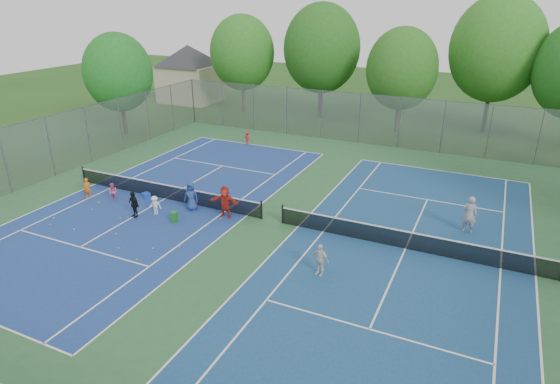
{
  "coord_description": "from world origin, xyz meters",
  "views": [
    {
      "loc": [
        9.84,
        -19.97,
        10.93
      ],
      "look_at": [
        0.0,
        1.0,
        1.3
      ],
      "focal_mm": 30.0,
      "sensor_mm": 36.0,
      "label": 1
    }
  ],
  "objects_px": {
    "net_left": "(165,192)",
    "ball_hopper": "(174,217)",
    "ball_crate": "(146,195)",
    "net_right": "(406,241)",
    "instructor": "(469,214)"
  },
  "relations": [
    {
      "from": "net_right",
      "to": "ball_hopper",
      "type": "height_order",
      "value": "net_right"
    },
    {
      "from": "net_left",
      "to": "net_right",
      "type": "xyz_separation_m",
      "value": [
        14.0,
        0.0,
        0.0
      ]
    },
    {
      "from": "net_left",
      "to": "ball_hopper",
      "type": "xyz_separation_m",
      "value": [
        2.39,
        -2.28,
        -0.16
      ]
    },
    {
      "from": "net_right",
      "to": "net_left",
      "type": "bearing_deg",
      "value": 180.0
    },
    {
      "from": "net_right",
      "to": "instructor",
      "type": "distance_m",
      "value": 3.96
    },
    {
      "from": "net_left",
      "to": "instructor",
      "type": "bearing_deg",
      "value": 10.59
    },
    {
      "from": "instructor",
      "to": "net_left",
      "type": "bearing_deg",
      "value": 11.99
    },
    {
      "from": "net_right",
      "to": "ball_crate",
      "type": "relative_size",
      "value": 33.47
    },
    {
      "from": "net_right",
      "to": "ball_crate",
      "type": "height_order",
      "value": "net_right"
    },
    {
      "from": "net_left",
      "to": "ball_hopper",
      "type": "relative_size",
      "value": 21.93
    },
    {
      "from": "ball_crate",
      "to": "ball_hopper",
      "type": "height_order",
      "value": "ball_hopper"
    },
    {
      "from": "net_left",
      "to": "ball_crate",
      "type": "distance_m",
      "value": 1.19
    },
    {
      "from": "ball_crate",
      "to": "ball_hopper",
      "type": "xyz_separation_m",
      "value": [
        3.49,
        -1.91,
        0.13
      ]
    },
    {
      "from": "ball_crate",
      "to": "instructor",
      "type": "bearing_deg",
      "value": 11.09
    },
    {
      "from": "instructor",
      "to": "ball_crate",
      "type": "bearing_deg",
      "value": 12.49
    }
  ]
}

